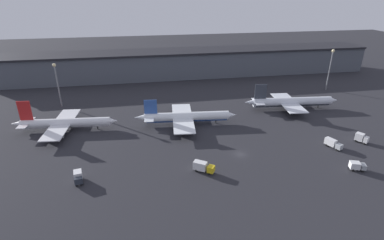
{
  "coord_description": "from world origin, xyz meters",
  "views": [
    {
      "loc": [
        -35.02,
        -92.3,
        57.87
      ],
      "look_at": [
        -14.62,
        20.98,
        6.0
      ],
      "focal_mm": 28.0,
      "sensor_mm": 36.0,
      "label": 1
    }
  ],
  "objects_px": {
    "airplane_0": "(65,123)",
    "airplane_1": "(186,117)",
    "service_vehicle_2": "(333,143)",
    "service_vehicle_4": "(203,167)",
    "service_vehicle_3": "(361,138)",
    "airplane_2": "(291,102)",
    "service_vehicle_0": "(357,166)",
    "service_vehicle_1": "(78,177)"
  },
  "relations": [
    {
      "from": "airplane_0",
      "to": "service_vehicle_0",
      "type": "relative_size",
      "value": 8.07
    },
    {
      "from": "service_vehicle_4",
      "to": "airplane_0",
      "type": "bearing_deg",
      "value": 175.27
    },
    {
      "from": "airplane_0",
      "to": "service_vehicle_3",
      "type": "distance_m",
      "value": 123.89
    },
    {
      "from": "service_vehicle_4",
      "to": "airplane_1",
      "type": "bearing_deg",
      "value": 123.51
    },
    {
      "from": "airplane_0",
      "to": "airplane_1",
      "type": "distance_m",
      "value": 52.86
    },
    {
      "from": "service_vehicle_0",
      "to": "service_vehicle_1",
      "type": "xyz_separation_m",
      "value": [
        -92.57,
        9.81,
        0.22
      ]
    },
    {
      "from": "airplane_2",
      "to": "service_vehicle_3",
      "type": "distance_m",
      "value": 39.94
    },
    {
      "from": "service_vehicle_1",
      "to": "service_vehicle_4",
      "type": "bearing_deg",
      "value": 76.92
    },
    {
      "from": "airplane_2",
      "to": "service_vehicle_4",
      "type": "distance_m",
      "value": 73.61
    },
    {
      "from": "airplane_2",
      "to": "service_vehicle_0",
      "type": "height_order",
      "value": "airplane_2"
    },
    {
      "from": "airplane_1",
      "to": "service_vehicle_2",
      "type": "height_order",
      "value": "airplane_1"
    },
    {
      "from": "service_vehicle_2",
      "to": "service_vehicle_4",
      "type": "xyz_separation_m",
      "value": [
        -53.21,
        -7.35,
        0.14
      ]
    },
    {
      "from": "service_vehicle_1",
      "to": "service_vehicle_0",
      "type": "bearing_deg",
      "value": 72.96
    },
    {
      "from": "service_vehicle_2",
      "to": "service_vehicle_3",
      "type": "height_order",
      "value": "service_vehicle_3"
    },
    {
      "from": "airplane_0",
      "to": "service_vehicle_2",
      "type": "bearing_deg",
      "value": -12.87
    },
    {
      "from": "airplane_0",
      "to": "service_vehicle_4",
      "type": "distance_m",
      "value": 67.2
    },
    {
      "from": "airplane_0",
      "to": "service_vehicle_2",
      "type": "relative_size",
      "value": 6.32
    },
    {
      "from": "airplane_1",
      "to": "service_vehicle_3",
      "type": "xyz_separation_m",
      "value": [
        66.72,
        -29.44,
        -1.59
      ]
    },
    {
      "from": "airplane_1",
      "to": "service_vehicle_0",
      "type": "bearing_deg",
      "value": -36.99
    },
    {
      "from": "airplane_0",
      "to": "service_vehicle_4",
      "type": "relative_size",
      "value": 6.18
    },
    {
      "from": "service_vehicle_0",
      "to": "service_vehicle_4",
      "type": "relative_size",
      "value": 0.77
    },
    {
      "from": "airplane_2",
      "to": "service_vehicle_0",
      "type": "bearing_deg",
      "value": -88.95
    },
    {
      "from": "service_vehicle_1",
      "to": "airplane_0",
      "type": "bearing_deg",
      "value": -174.71
    },
    {
      "from": "airplane_2",
      "to": "service_vehicle_2",
      "type": "xyz_separation_m",
      "value": [
        -2.91,
        -40.25,
        -1.9
      ]
    },
    {
      "from": "service_vehicle_2",
      "to": "service_vehicle_4",
      "type": "distance_m",
      "value": 53.72
    },
    {
      "from": "airplane_2",
      "to": "service_vehicle_2",
      "type": "distance_m",
      "value": 40.4
    },
    {
      "from": "airplane_0",
      "to": "airplane_1",
      "type": "bearing_deg",
      "value": 1.65
    },
    {
      "from": "airplane_2",
      "to": "service_vehicle_2",
      "type": "relative_size",
      "value": 6.85
    },
    {
      "from": "airplane_1",
      "to": "airplane_2",
      "type": "bearing_deg",
      "value": 14.4
    },
    {
      "from": "airplane_1",
      "to": "service_vehicle_3",
      "type": "height_order",
      "value": "airplane_1"
    },
    {
      "from": "service_vehicle_1",
      "to": "service_vehicle_4",
      "type": "relative_size",
      "value": 0.75
    },
    {
      "from": "service_vehicle_0",
      "to": "service_vehicle_1",
      "type": "height_order",
      "value": "service_vehicle_1"
    },
    {
      "from": "airplane_0",
      "to": "service_vehicle_4",
      "type": "xyz_separation_m",
      "value": [
        52.44,
        -42.01,
        -1.4
      ]
    },
    {
      "from": "service_vehicle_4",
      "to": "service_vehicle_0",
      "type": "bearing_deg",
      "value": 24.87
    },
    {
      "from": "airplane_0",
      "to": "airplane_1",
      "type": "relative_size",
      "value": 0.97
    },
    {
      "from": "airplane_1",
      "to": "airplane_2",
      "type": "height_order",
      "value": "airplane_2"
    },
    {
      "from": "service_vehicle_0",
      "to": "service_vehicle_1",
      "type": "bearing_deg",
      "value": -167.54
    },
    {
      "from": "service_vehicle_2",
      "to": "service_vehicle_3",
      "type": "distance_m",
      "value": 13.94
    },
    {
      "from": "airplane_1",
      "to": "service_vehicle_4",
      "type": "height_order",
      "value": "airplane_1"
    },
    {
      "from": "service_vehicle_2",
      "to": "service_vehicle_4",
      "type": "relative_size",
      "value": 0.98
    },
    {
      "from": "service_vehicle_2",
      "to": "service_vehicle_3",
      "type": "relative_size",
      "value": 1.35
    },
    {
      "from": "service_vehicle_3",
      "to": "service_vehicle_4",
      "type": "xyz_separation_m",
      "value": [
        -67.03,
        -9.21,
        -0.02
      ]
    }
  ]
}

